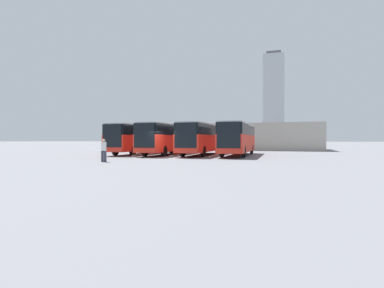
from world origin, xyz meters
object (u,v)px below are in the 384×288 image
bus_1 (203,138)px  bus_2 (168,138)px  bus_0 (238,138)px  pedestrian (104,150)px  bus_3 (140,138)px

bus_1 → bus_2: 4.00m
bus_0 → bus_1: 3.97m
bus_1 → bus_2: size_ratio=1.00×
bus_2 → pedestrian: bus_2 is taller
bus_3 → pedestrian: bearing=104.5°
bus_2 → pedestrian: size_ratio=7.18×
bus_1 → bus_0: bearing=-178.9°
bus_1 → bus_2: same height
bus_1 → bus_2: (3.96, 0.53, 0.00)m
bus_0 → bus_1: size_ratio=1.00×
bus_1 → bus_3: 7.93m
bus_0 → pedestrian: (8.09, 12.76, -0.95)m
bus_0 → pedestrian: bearing=55.4°
bus_0 → bus_2: (7.93, 0.76, 0.00)m
bus_2 → bus_3: 4.01m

